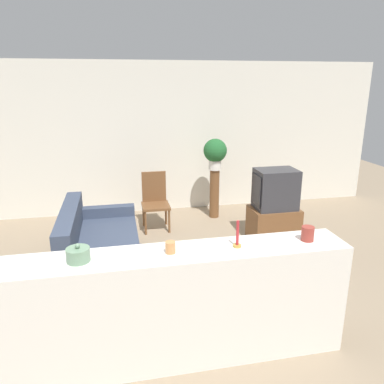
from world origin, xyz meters
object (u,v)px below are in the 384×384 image
Objects in this scene: television at (275,189)px; wooden_chair at (155,199)px; potted_plant at (215,152)px; couch at (98,248)px; decorative_bowl at (78,255)px.

wooden_chair is at bearing 152.86° from television.
couch is at bearing -141.09° from potted_plant.
couch is at bearing -170.80° from television.
television is at bearing 9.20° from couch.
couch is 8.95× the size of decorative_bowl.
couch is 1.75× the size of wooden_chair.
television reaches higher than couch.
couch is 1.97m from decorative_bowl.
wooden_chair is (-1.70, 0.87, -0.32)m from television.
decorative_bowl reaches higher than wooden_chair.
decorative_bowl is at bearing -91.22° from couch.
decorative_bowl reaches higher than television.
television is at bearing -27.14° from wooden_chair.
potted_plant reaches higher than wooden_chair.
couch is at bearing 88.78° from decorative_bowl.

